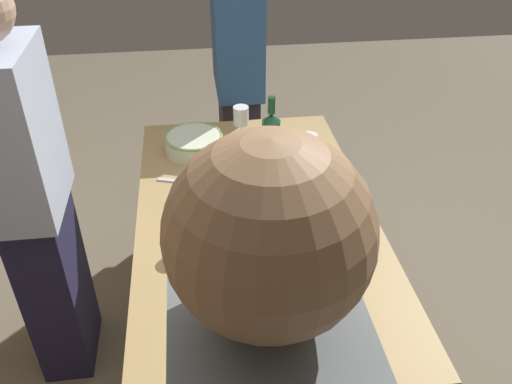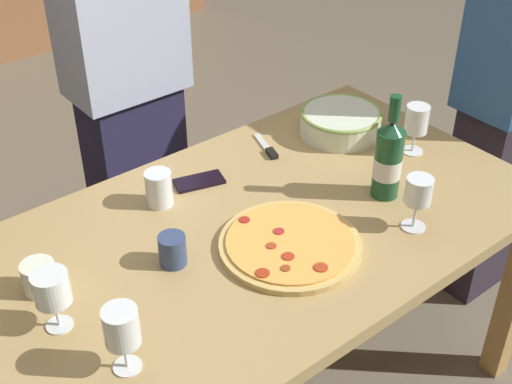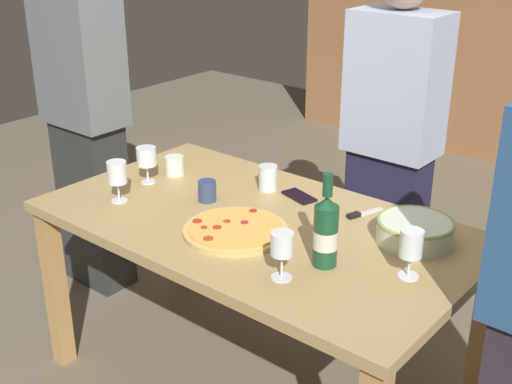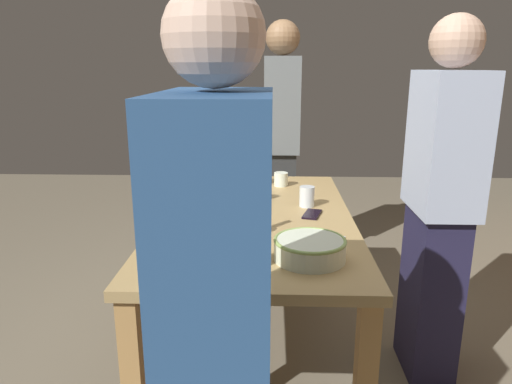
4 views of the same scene
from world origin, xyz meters
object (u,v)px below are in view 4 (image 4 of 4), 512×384
object	(u,v)px
cup_amber	(307,197)
person_guest_right	(281,146)
cup_spare	(281,179)
pizza	(229,213)
wine_glass_far_right	(223,168)
wine_glass_near_pizza	(187,213)
wine_glass_by_bottle	(246,240)
serving_bowl	(310,248)
wine_bottle	(224,215)
pizza_knife	(320,234)
cup_ceramic	(260,192)
person_guest_left	(439,205)
dining_table	(256,233)
cell_phone	(312,214)
person_host	(221,336)
wine_glass_far_left	(258,167)

from	to	relation	value
cup_amber	person_guest_right	bearing A→B (deg)	-173.75
cup_spare	pizza	bearing A→B (deg)	-24.07
wine_glass_far_right	cup_spare	world-z (taller)	wine_glass_far_right
wine_glass_near_pizza	wine_glass_by_bottle	bearing A→B (deg)	40.94
pizza	person_guest_right	size ratio (longest dim) A/B	0.21
serving_bowl	wine_bottle	xyz separation A→B (m)	(-0.15, -0.33, 0.08)
cup_amber	person_guest_right	distance (m)	1.03
wine_bottle	pizza_knife	distance (m)	0.42
serving_bowl	wine_glass_by_bottle	distance (m)	0.25
cup_ceramic	person_guest_left	bearing A→B (deg)	66.84
serving_bowl	cup_ceramic	bearing A→B (deg)	-165.55
dining_table	wine_bottle	xyz separation A→B (m)	(0.38, -0.11, 0.21)
wine_bottle	cell_phone	bearing A→B (deg)	135.14
cup_amber	person_host	xyz separation A→B (m)	(1.26, -0.30, 0.00)
pizza_knife	person_guest_right	xyz separation A→B (m)	(-1.44, -0.14, 0.13)
wine_glass_far_left	person_guest_left	distance (m)	1.06
wine_bottle	person_guest_left	size ratio (longest dim) A/B	0.19
dining_table	wine_glass_near_pizza	size ratio (longest dim) A/B	10.26
cup_amber	dining_table	bearing A→B (deg)	-59.94
pizza_knife	person_host	world-z (taller)	person_host
pizza	pizza_knife	world-z (taller)	pizza
serving_bowl	person_guest_right	xyz separation A→B (m)	(-1.69, -0.08, 0.09)
wine_glass_far_left	person_guest_left	world-z (taller)	person_guest_left
cup_ceramic	person_host	size ratio (longest dim) A/B	0.05
serving_bowl	dining_table	bearing A→B (deg)	-157.82
dining_table	cup_ceramic	distance (m)	0.29
person_host	person_guest_right	bearing A→B (deg)	-2.24
wine_glass_near_pizza	person_guest_right	xyz separation A→B (m)	(-1.49, 0.41, 0.03)
pizza_knife	wine_glass_by_bottle	bearing A→B (deg)	-39.53
cup_amber	cell_phone	world-z (taller)	cup_amber
wine_glass_far_left	wine_glass_far_right	bearing A→B (deg)	-73.85
dining_table	cell_phone	world-z (taller)	cell_phone
pizza	person_host	size ratio (longest dim) A/B	0.23
wine_glass_near_pizza	cell_phone	distance (m)	0.64
wine_glass_near_pizza	cup_amber	world-z (taller)	wine_glass_near_pizza
pizza	wine_bottle	bearing A→B (deg)	1.93
wine_glass_near_pizza	person_guest_left	bearing A→B (deg)	102.17
wine_bottle	wine_glass_far_right	size ratio (longest dim) A/B	1.91
serving_bowl	pizza_knife	xyz separation A→B (m)	(-0.25, 0.06, -0.04)
pizza_knife	wine_glass_far_left	bearing A→B (deg)	-161.38
cell_phone	person_host	size ratio (longest dim) A/B	0.09
person_host	wine_glass_by_bottle	bearing A→B (deg)	-1.69
person_guest_left	cell_phone	bearing A→B (deg)	-3.19
wine_glass_far_right	cup_amber	xyz separation A→B (m)	(0.37, 0.46, -0.06)
wine_bottle	person_host	world-z (taller)	person_host
person_guest_left	cup_ceramic	bearing A→B (deg)	-16.91
cup_ceramic	person_guest_right	distance (m)	0.93
wine_glass_by_bottle	wine_glass_far_right	xyz separation A→B (m)	(-1.14, -0.20, 0.00)
dining_table	cell_phone	distance (m)	0.28
wine_glass_near_pizza	wine_bottle	bearing A→B (deg)	70.76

